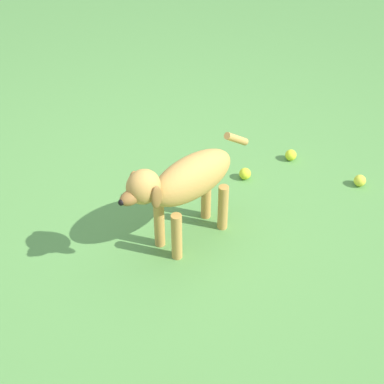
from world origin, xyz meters
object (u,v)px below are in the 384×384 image
object	(u,v)px
tennis_ball_3	(245,174)
tennis_ball_1	(360,181)
dog	(185,183)
tennis_ball_2	(291,155)

from	to	relation	value
tennis_ball_3	tennis_ball_1	bearing A→B (deg)	19.83
dog	tennis_ball_3	distance (m)	0.68
dog	tennis_ball_2	size ratio (longest dim) A/B	11.32
dog	tennis_ball_1	distance (m)	1.10
dog	tennis_ball_1	bearing A→B (deg)	161.36
tennis_ball_1	tennis_ball_2	world-z (taller)	same
tennis_ball_3	dog	bearing A→B (deg)	-97.26
tennis_ball_2	tennis_ball_1	bearing A→B (deg)	-9.96
dog	tennis_ball_3	world-z (taller)	dog
dog	tennis_ball_1	xyz separation A→B (m)	(0.67, 0.81, -0.32)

